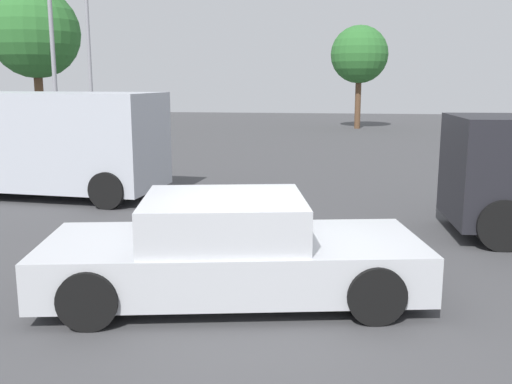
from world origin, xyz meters
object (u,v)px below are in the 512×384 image
object	(u,v)px
light_post_near	(88,31)
sedan_foreground	(231,251)
van_white	(49,141)
light_post_mid	(51,27)
pedestrian	(124,138)

from	to	relation	value
light_post_near	sedan_foreground	bearing A→B (deg)	-61.65
sedan_foreground	van_white	size ratio (longest dim) A/B	0.91
sedan_foreground	light_post_mid	size ratio (longest dim) A/B	0.75
pedestrian	light_post_mid	distance (m)	5.54
van_white	light_post_near	size ratio (longest dim) A/B	0.78
van_white	light_post_near	xyz separation A→B (m)	(-3.50, 10.42, 3.23)
van_white	light_post_mid	size ratio (longest dim) A/B	0.83
light_post_mid	light_post_near	bearing A→B (deg)	98.99
sedan_foreground	van_white	bearing A→B (deg)	121.86
sedan_foreground	pedestrian	world-z (taller)	pedestrian
van_white	pedestrian	world-z (taller)	van_white
sedan_foreground	pedestrian	distance (m)	9.76
van_white	light_post_mid	xyz separation A→B (m)	(-2.80, 6.01, 2.99)
van_white	light_post_mid	distance (m)	7.27
van_white	pedestrian	bearing A→B (deg)	84.05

